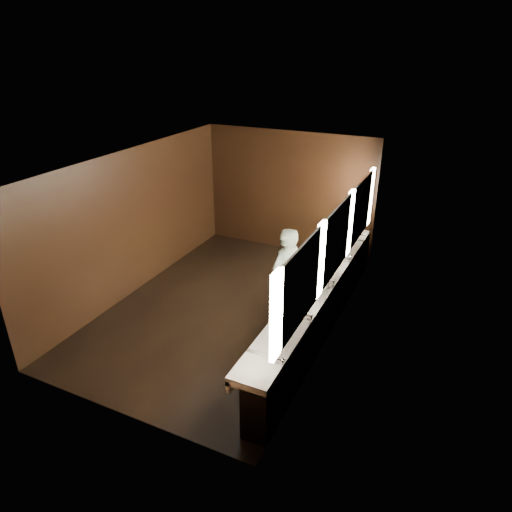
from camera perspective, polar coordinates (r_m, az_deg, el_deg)
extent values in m
plane|color=black|center=(8.70, -3.54, -6.40)|extent=(6.00, 6.00, 0.00)
cube|color=#2D2D2B|center=(7.61, -4.11, 11.82)|extent=(4.00, 6.00, 0.02)
cube|color=black|center=(10.61, 4.08, 7.92)|extent=(4.00, 0.02, 2.80)
cube|color=black|center=(5.93, -18.01, -8.47)|extent=(4.00, 0.02, 2.80)
cube|color=black|center=(9.13, -14.91, 4.15)|extent=(0.02, 6.00, 2.80)
cube|color=black|center=(7.37, 9.96, -0.57)|extent=(0.02, 6.00, 2.80)
cube|color=black|center=(7.89, 8.16, -6.83)|extent=(0.36, 5.40, 0.81)
cube|color=white|center=(7.69, 7.69, -3.87)|extent=(0.55, 5.40, 0.12)
cube|color=white|center=(7.79, 5.94, -4.02)|extent=(0.06, 5.40, 0.18)
cylinder|color=silver|center=(5.82, 2.57, -12.73)|extent=(0.18, 0.04, 0.04)
cylinder|color=silver|center=(6.67, 6.29, -7.37)|extent=(0.18, 0.04, 0.04)
cylinder|color=silver|center=(7.58, 9.08, -3.23)|extent=(0.18, 0.04, 0.04)
cylinder|color=silver|center=(8.53, 11.24, 0.01)|extent=(0.18, 0.04, 0.04)
cylinder|color=silver|center=(9.52, 12.96, 2.58)|extent=(0.18, 0.04, 0.04)
cube|color=white|center=(5.21, 2.48, -7.56)|extent=(0.06, 0.22, 1.15)
cube|color=white|center=(5.85, 5.69, -3.70)|extent=(0.03, 1.32, 1.15)
cube|color=white|center=(6.53, 7.98, -0.55)|extent=(0.06, 0.23, 1.15)
cube|color=white|center=(7.23, 10.05, 1.94)|extent=(0.03, 1.32, 1.15)
cube|color=white|center=(7.95, 11.56, 4.03)|extent=(0.06, 0.23, 1.15)
cube|color=white|center=(8.68, 13.00, 5.73)|extent=(0.03, 1.32, 1.15)
cube|color=white|center=(9.43, 14.05, 7.20)|extent=(0.06, 0.22, 1.15)
imported|color=#84BDC5|center=(7.86, 3.67, -2.63)|extent=(0.61, 0.75, 1.78)
cylinder|color=black|center=(6.92, 2.40, -12.97)|extent=(0.47, 0.47, 0.58)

